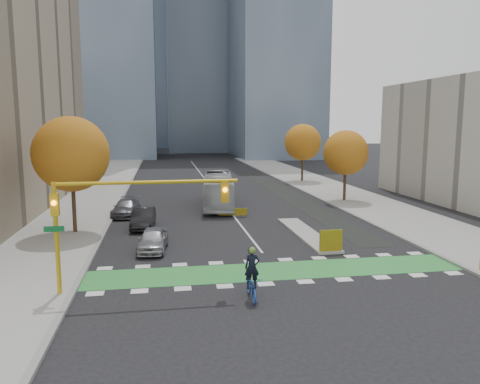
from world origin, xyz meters
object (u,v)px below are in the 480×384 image
object	(u,v)px
cyclist	(252,282)
bus	(218,190)
tree_east_far	(303,142)
tree_west	(71,154)
tree_east_near	(346,153)
parked_car_b	(143,218)
parked_car_c	(126,208)
traffic_signal_west	(115,207)
parked_car_a	(153,239)
hazard_board	(331,241)

from	to	relation	value
cyclist	bus	distance (m)	23.59
tree_east_far	cyclist	size ratio (longest dim) A/B	3.22
tree_west	tree_east_near	world-z (taller)	tree_west
tree_east_far	parked_car_b	distance (m)	32.15
tree_east_near	tree_east_far	world-z (taller)	tree_east_far
tree_east_far	bus	world-z (taller)	tree_east_far
parked_car_c	tree_west	bearing A→B (deg)	-110.26
bus	parked_car_c	world-z (taller)	bus
tree_west	parked_car_b	bearing A→B (deg)	13.03
tree_east_far	traffic_signal_west	world-z (taller)	tree_east_far
traffic_signal_west	cyclist	bearing A→B (deg)	-16.17
cyclist	parked_car_b	size ratio (longest dim) A/B	0.53
parked_car_a	parked_car_c	world-z (taller)	parked_car_a
tree_west	parked_car_b	distance (m)	6.85
hazard_board	tree_east_near	distance (m)	19.93
tree_east_far	parked_car_a	size ratio (longest dim) A/B	1.87
hazard_board	cyclist	size ratio (longest dim) A/B	0.59
hazard_board	cyclist	xyz separation A→B (m)	(-6.03, -6.42, -0.01)
parked_car_c	parked_car_a	bearing A→B (deg)	-71.54
bus	tree_west	bearing A→B (deg)	-134.15
parked_car_a	traffic_signal_west	bearing A→B (deg)	-95.34
parked_car_b	hazard_board	bearing A→B (deg)	-35.03
hazard_board	traffic_signal_west	size ratio (longest dim) A/B	0.16
tree_west	tree_east_far	world-z (taller)	tree_west
tree_west	parked_car_a	world-z (taller)	tree_west
tree_west	parked_car_b	world-z (taller)	tree_west
tree_east_near	cyclist	world-z (taller)	tree_east_near
parked_car_c	tree_east_far	bearing A→B (deg)	49.36
traffic_signal_west	bus	world-z (taller)	traffic_signal_west
parked_car_a	parked_car_b	distance (m)	6.52
parked_car_a	parked_car_b	world-z (taller)	parked_car_b
tree_east_near	tree_east_far	size ratio (longest dim) A/B	0.92
hazard_board	tree_east_far	bearing A→B (deg)	75.88
tree_west	parked_car_a	xyz separation A→B (m)	(5.50, -5.38, -4.92)
tree_east_near	tree_east_far	xyz separation A→B (m)	(0.50, 16.00, 0.38)
cyclist	parked_car_b	distance (m)	16.19
bus	parked_car_c	size ratio (longest dim) A/B	2.36
tree_east_near	parked_car_a	xyz separation A→B (m)	(-18.50, -15.38, -4.17)
traffic_signal_west	parked_car_b	world-z (taller)	traffic_signal_west
hazard_board	parked_car_c	world-z (taller)	hazard_board
parked_car_b	parked_car_c	bearing A→B (deg)	111.11
bus	traffic_signal_west	bearing A→B (deg)	-101.99
hazard_board	parked_car_b	world-z (taller)	parked_car_b
parked_car_b	parked_car_a	bearing A→B (deg)	-79.73
traffic_signal_west	parked_car_b	distance (m)	14.00
tree_east_far	parked_car_a	xyz separation A→B (m)	(-19.00, -31.38, -4.54)
traffic_signal_west	parked_car_a	size ratio (longest dim) A/B	2.08
tree_east_near	traffic_signal_west	size ratio (longest dim) A/B	0.83
cyclist	parked_car_c	xyz separation A→B (m)	(-6.91, 20.31, -0.11)
parked_car_b	tree_east_near	bearing A→B (deg)	27.89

